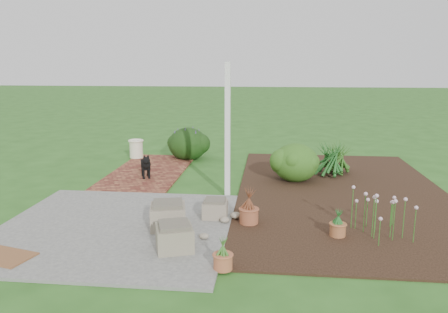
# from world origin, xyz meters

# --- Properties ---
(ground) EXTENTS (80.00, 80.00, 0.00)m
(ground) POSITION_xyz_m (0.00, 0.00, 0.00)
(ground) COLOR #28571B
(ground) RESTS_ON ground
(concrete_patio) EXTENTS (3.50, 3.50, 0.04)m
(concrete_patio) POSITION_xyz_m (-1.25, -1.75, 0.02)
(concrete_patio) COLOR #5E5D5B
(concrete_patio) RESTS_ON ground
(brick_path) EXTENTS (1.60, 3.50, 0.04)m
(brick_path) POSITION_xyz_m (-1.70, 1.75, 0.02)
(brick_path) COLOR maroon
(brick_path) RESTS_ON ground
(garden_bed) EXTENTS (4.00, 7.00, 0.03)m
(garden_bed) POSITION_xyz_m (2.50, 0.50, 0.01)
(garden_bed) COLOR black
(garden_bed) RESTS_ON ground
(veranda_post) EXTENTS (0.10, 0.10, 2.50)m
(veranda_post) POSITION_xyz_m (0.30, 0.10, 1.25)
(veranda_post) COLOR white
(veranda_post) RESTS_ON ground
(stone_trough_near) EXTENTS (0.60, 0.60, 0.32)m
(stone_trough_near) POSITION_xyz_m (-0.15, -2.49, 0.20)
(stone_trough_near) COLOR #746A56
(stone_trough_near) RESTS_ON concrete_patio
(stone_trough_mid) EXTENTS (0.62, 0.62, 0.34)m
(stone_trough_mid) POSITION_xyz_m (-0.42, -1.73, 0.21)
(stone_trough_mid) COLOR #79725C
(stone_trough_mid) RESTS_ON concrete_patio
(stone_trough_far) EXTENTS (0.40, 0.40, 0.26)m
(stone_trough_far) POSITION_xyz_m (0.23, -1.20, 0.17)
(stone_trough_far) COLOR gray
(stone_trough_far) RESTS_ON concrete_patio
(coir_doormat) EXTENTS (0.82, 0.64, 0.02)m
(coir_doormat) POSITION_xyz_m (-2.28, -2.97, 0.05)
(coir_doormat) COLOR brown
(coir_doormat) RESTS_ON concrete_patio
(black_dog) EXTENTS (0.32, 0.56, 0.50)m
(black_dog) POSITION_xyz_m (-1.58, 1.10, 0.34)
(black_dog) COLOR black
(black_dog) RESTS_ON brick_path
(cream_ceramic_urn) EXTENTS (0.38, 0.38, 0.46)m
(cream_ceramic_urn) POSITION_xyz_m (-2.41, 3.09, 0.27)
(cream_ceramic_urn) COLOR #EEE6C4
(cream_ceramic_urn) RESTS_ON brick_path
(evergreen_shrub) EXTENTS (0.99, 0.99, 0.82)m
(evergreen_shrub) POSITION_xyz_m (1.63, 1.27, 0.44)
(evergreen_shrub) COLOR #163911
(evergreen_shrub) RESTS_ON garden_bed
(agapanthus_clump_back) EXTENTS (1.24, 1.24, 0.88)m
(agapanthus_clump_back) POSITION_xyz_m (2.41, 1.81, 0.47)
(agapanthus_clump_back) COLOR #103A16
(agapanthus_clump_back) RESTS_ON garden_bed
(agapanthus_clump_front) EXTENTS (1.01, 1.01, 0.82)m
(agapanthus_clump_front) POSITION_xyz_m (2.62, 2.04, 0.44)
(agapanthus_clump_front) COLOR #0E3B15
(agapanthus_clump_front) RESTS_ON garden_bed
(pink_flower_patch) EXTENTS (1.14, 1.14, 0.64)m
(pink_flower_patch) POSITION_xyz_m (2.70, -1.66, 0.35)
(pink_flower_patch) COLOR #113D0F
(pink_flower_patch) RESTS_ON garden_bed
(terracotta_pot_bronze) EXTENTS (0.30, 0.30, 0.24)m
(terracotta_pot_bronze) POSITION_xyz_m (0.78, -1.38, 0.15)
(terracotta_pot_bronze) COLOR #955032
(terracotta_pot_bronze) RESTS_ON garden_bed
(terracotta_pot_small_left) EXTENTS (0.29, 0.29, 0.19)m
(terracotta_pot_small_left) POSITION_xyz_m (2.08, -1.76, 0.12)
(terracotta_pot_small_left) COLOR #9A5B34
(terracotta_pot_small_left) RESTS_ON garden_bed
(terracotta_pot_small_right) EXTENTS (0.31, 0.31, 0.20)m
(terracotta_pot_small_right) POSITION_xyz_m (0.55, -2.98, 0.13)
(terracotta_pot_small_right) COLOR #A95A39
(terracotta_pot_small_right) RESTS_ON garden_bed
(purple_flowering_bush) EXTENTS (1.20, 1.20, 0.86)m
(purple_flowering_bush) POSITION_xyz_m (-1.06, 3.22, 0.43)
(purple_flowering_bush) COLOR black
(purple_flowering_bush) RESTS_ON ground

